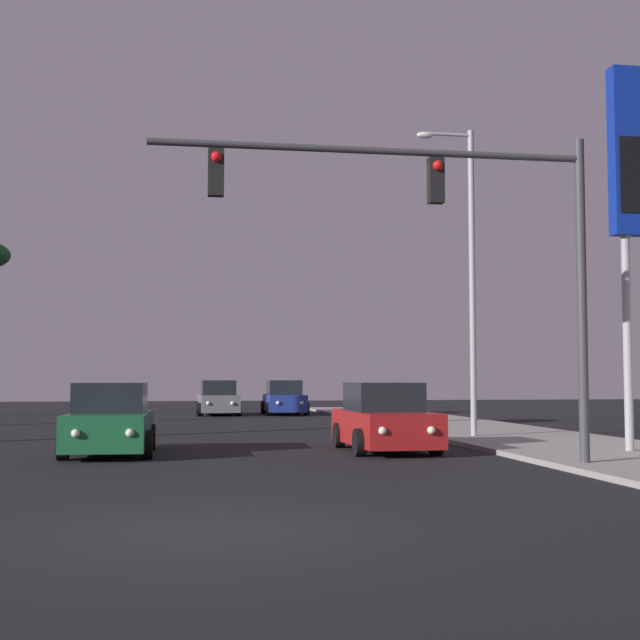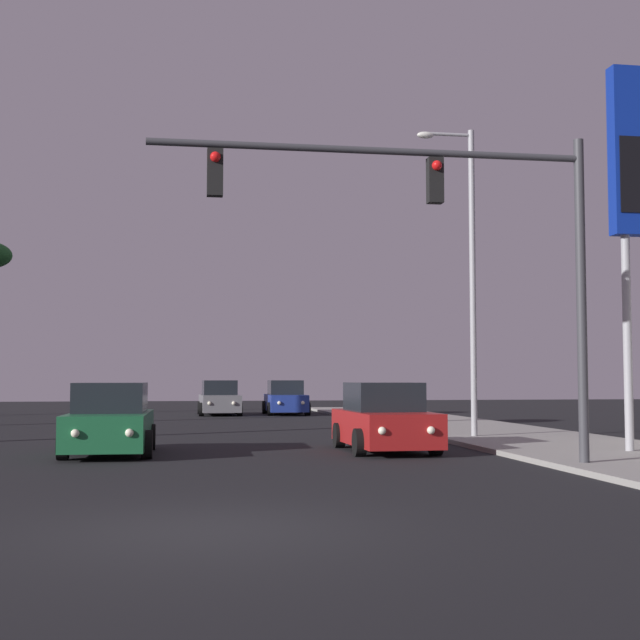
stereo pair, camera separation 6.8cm
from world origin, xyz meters
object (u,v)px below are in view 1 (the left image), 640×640
car_grey (218,399)px  traffic_light_mast (458,225)px  car_blue (284,399)px  car_red (384,420)px  street_lamp (468,265)px  car_green (110,422)px

car_grey → traffic_light_mast: 27.42m
car_blue → traffic_light_mast: bearing=91.1°
car_red → street_lamp: bearing=-135.4°
car_red → traffic_light_mast: size_ratio=0.50×
car_green → street_lamp: street_lamp is taller
car_green → street_lamp: 11.37m
car_blue → traffic_light_mast: (0.15, -26.99, 4.04)m
car_green → car_grey: bearing=-97.8°
car_grey → street_lamp: size_ratio=0.48×
street_lamp → car_red: bearing=-133.8°
car_blue → car_green: 23.21m
car_red → car_green: bearing=-2.6°
car_grey → traffic_light_mast: size_ratio=0.50×
car_grey → car_red: 22.42m
car_red → street_lamp: street_lamp is taller
car_blue → car_green: (-6.81, -22.18, 0.00)m
car_grey → car_blue: bearing=-180.0°
street_lamp → car_grey: bearing=108.8°
street_lamp → car_green: bearing=-161.1°
car_red → street_lamp: size_ratio=0.48×
traffic_light_mast → car_red: bearing=94.7°
traffic_light_mast → street_lamp: street_lamp is taller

